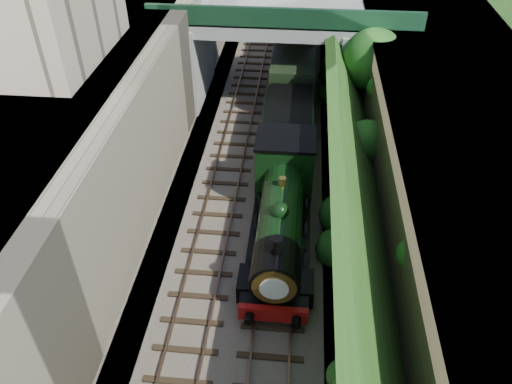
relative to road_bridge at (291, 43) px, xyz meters
name	(u,v)px	position (x,y,z in m)	size (l,w,h in m)	color
trackbed	(271,127)	(-0.94, -4.00, -3.98)	(10.00, 90.00, 0.20)	#473F38
retaining_wall	(181,74)	(-6.44, -4.00, -0.58)	(1.00, 90.00, 7.00)	#756B56
street_plateau_left	(124,72)	(-9.94, -4.00, -0.58)	(6.00, 90.00, 7.00)	#262628
street_plateau_right	(433,91)	(8.56, -4.00, -0.95)	(8.00, 90.00, 6.25)	#262628
embankment_slope	(355,121)	(3.90, -6.91, -1.57)	(4.59, 90.00, 6.44)	#1E4714
track_left	(239,124)	(-2.94, -4.00, -3.83)	(2.50, 90.00, 0.20)	black
track_right	(290,126)	(0.26, -4.00, -3.83)	(2.50, 90.00, 0.20)	black
road_bridge	(291,43)	(0.00, 0.00, 0.00)	(16.00, 6.40, 7.25)	gray
building_near	(52,14)	(-10.44, -10.00, 4.92)	(4.00, 8.00, 4.00)	gray
tree	(375,61)	(4.97, -3.67, 0.57)	(3.60, 3.80, 6.60)	black
locomotive	(281,212)	(0.26, -14.32, -2.18)	(3.10, 10.22, 3.83)	black
tender	(288,132)	(0.26, -6.96, -2.46)	(2.70, 6.00, 3.05)	black
coach_front	(296,41)	(0.26, 5.64, -2.03)	(2.90, 18.00, 3.70)	black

